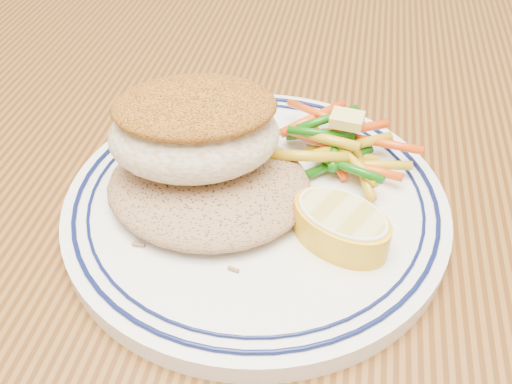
% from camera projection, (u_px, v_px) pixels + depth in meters
% --- Properties ---
extents(dining_table, '(1.50, 0.90, 0.75)m').
position_uv_depth(dining_table, '(309.00, 316.00, 0.45)').
color(dining_table, '#4B2A0F').
rests_on(dining_table, ground).
extents(plate, '(0.26, 0.26, 0.02)m').
position_uv_depth(plate, '(256.00, 203.00, 0.39)').
color(plate, white).
rests_on(plate, dining_table).
extents(rice_pilaf, '(0.14, 0.12, 0.03)m').
position_uv_depth(rice_pilaf, '(209.00, 182.00, 0.38)').
color(rice_pilaf, olive).
rests_on(rice_pilaf, plate).
extents(fish_fillet, '(0.13, 0.10, 0.06)m').
position_uv_depth(fish_fillet, '(194.00, 128.00, 0.36)').
color(fish_fillet, beige).
rests_on(fish_fillet, rice_pilaf).
extents(vegetable_pile, '(0.11, 0.10, 0.03)m').
position_uv_depth(vegetable_pile, '(339.00, 146.00, 0.40)').
color(vegetable_pile, '#BF9914').
rests_on(vegetable_pile, plate).
extents(butter_pat, '(0.02, 0.02, 0.01)m').
position_uv_depth(butter_pat, '(347.00, 119.00, 0.40)').
color(butter_pat, '#E4D56F').
rests_on(butter_pat, vegetable_pile).
extents(lemon_wedge, '(0.08, 0.08, 0.03)m').
position_uv_depth(lemon_wedge, '(341.00, 225.00, 0.35)').
color(lemon_wedge, yellow).
rests_on(lemon_wedge, plate).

